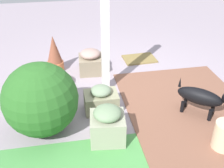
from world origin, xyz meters
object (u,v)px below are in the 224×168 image
(round_shrub, at_px, (41,99))
(terracotta_pot_broad, at_px, (45,77))
(dog, at_px, (204,97))
(stone_planter_far, at_px, (107,125))
(terracotta_pot_spiky, at_px, (54,54))
(stone_planter_nearest, at_px, (91,62))
(stone_planter_mid, at_px, (101,100))
(porch_pillar, at_px, (105,31))
(doormat, at_px, (139,59))

(round_shrub, relative_size, terracotta_pot_broad, 1.97)
(terracotta_pot_broad, relative_size, dog, 0.72)
(stone_planter_far, relative_size, terracotta_pot_spiky, 0.73)
(stone_planter_nearest, distance_m, stone_planter_mid, 1.19)
(porch_pillar, xyz_separation_m, terracotta_pot_broad, (0.95, -0.06, -0.71))
(round_shrub, bearing_deg, doormat, -134.79)
(doormat, bearing_deg, stone_planter_far, 64.87)
(porch_pillar, bearing_deg, terracotta_pot_broad, -3.76)
(stone_planter_nearest, bearing_deg, dog, 131.19)
(terracotta_pot_spiky, distance_m, doormat, 1.67)
(porch_pillar, relative_size, stone_planter_mid, 4.19)
(stone_planter_mid, xyz_separation_m, dog, (-1.37, 0.39, 0.13))
(stone_planter_mid, relative_size, terracotta_pot_spiky, 0.71)
(stone_planter_mid, xyz_separation_m, terracotta_pot_broad, (0.79, -0.62, 0.12))
(porch_pillar, height_order, doormat, porch_pillar)
(porch_pillar, relative_size, stone_planter_far, 4.08)
(stone_planter_mid, height_order, dog, dog)
(terracotta_pot_broad, bearing_deg, doormat, -153.29)
(round_shrub, bearing_deg, stone_planter_nearest, -118.10)
(doormat, bearing_deg, dog, 100.99)
(stone_planter_nearest, relative_size, dog, 0.68)
(stone_planter_far, relative_size, terracotta_pot_broad, 1.02)
(stone_planter_nearest, distance_m, doormat, 1.08)
(stone_planter_far, bearing_deg, dog, -169.88)
(porch_pillar, distance_m, stone_planter_far, 1.43)
(stone_planter_mid, xyz_separation_m, stone_planter_far, (0.02, 0.64, 0.06))
(dog, xyz_separation_m, doormat, (0.37, -1.91, -0.29))
(stone_planter_far, height_order, terracotta_pot_spiky, terracotta_pot_spiky)
(stone_planter_far, distance_m, doormat, 2.39)
(dog, bearing_deg, porch_pillar, -38.19)
(terracotta_pot_broad, xyz_separation_m, terracotta_pot_spiky, (-0.15, -0.74, 0.03))
(stone_planter_far, bearing_deg, stone_planter_mid, -91.37)
(stone_planter_mid, height_order, terracotta_pot_spiky, terracotta_pot_spiky)
(round_shrub, height_order, terracotta_pot_broad, round_shrub)
(stone_planter_mid, distance_m, terracotta_pot_broad, 1.01)
(porch_pillar, height_order, stone_planter_far, porch_pillar)
(stone_planter_far, bearing_deg, terracotta_pot_broad, -58.52)
(porch_pillar, xyz_separation_m, stone_planter_nearest, (0.17, -0.63, -0.79))
(stone_planter_nearest, distance_m, terracotta_pot_spiky, 0.66)
(round_shrub, distance_m, terracotta_pot_spiky, 1.67)
(stone_planter_nearest, bearing_deg, terracotta_pot_spiky, -15.94)
(round_shrub, distance_m, dog, 2.18)
(stone_planter_nearest, relative_size, terracotta_pot_spiky, 0.68)
(terracotta_pot_spiky, xyz_separation_m, dog, (-2.01, 1.76, -0.01))
(stone_planter_nearest, relative_size, stone_planter_far, 0.93)
(terracotta_pot_spiky, xyz_separation_m, doormat, (-1.64, -0.15, -0.31))
(dog, bearing_deg, stone_planter_mid, -15.88)
(stone_planter_nearest, relative_size, round_shrub, 0.48)
(stone_planter_nearest, bearing_deg, doormat, -161.72)
(porch_pillar, xyz_separation_m, round_shrub, (0.96, 0.85, -0.53))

